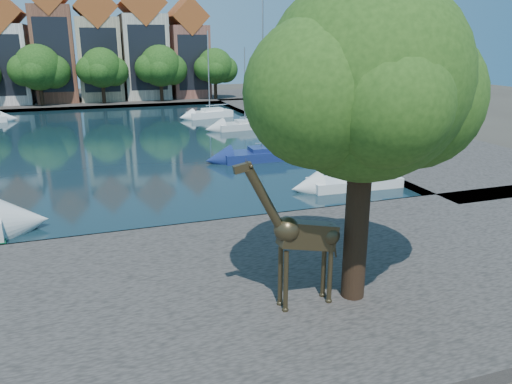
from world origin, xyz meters
The scene contains 20 objects.
ground centered at (0.00, 0.00, 0.00)m, with size 160.00×160.00×0.00m, color #38332B.
water_basin centered at (0.00, 24.00, 0.04)m, with size 38.00×50.00×0.08m, color black.
near_quay centered at (0.00, -7.00, 0.25)m, with size 50.00×14.00×0.50m, color #4C4641.
far_quay centered at (0.00, 56.00, 0.25)m, with size 60.00×16.00×0.50m, color #4C4641.
right_quay centered at (25.00, 24.00, 0.25)m, with size 14.00×52.00×0.50m, color #4C4641.
plane_tree centered at (7.62, -9.01, 7.67)m, with size 8.32×6.40×10.62m.
townhouse_west_inner centered at (-10.50, 55.99, 7.35)m, with size 6.43×9.18×15.15m.
townhouse_center centered at (-4.00, 55.99, 8.36)m, with size 5.44×9.18×16.93m.
townhouse_east_inner centered at (2.00, 55.99, 7.73)m, with size 5.94×9.18×15.79m.
townhouse_east_mid centered at (8.50, 55.99, 8.10)m, with size 6.43×9.18×16.65m.
townhouse_east_end centered at (15.00, 55.99, 7.11)m, with size 5.44×9.18×14.43m.
far_tree_mid_west centered at (-5.89, 50.49, 5.29)m, with size 7.80×6.00×8.00m.
far_tree_mid_east centered at (2.10, 50.49, 5.13)m, with size 7.02×5.40×7.52m.
far_tree_east centered at (10.11, 50.49, 5.24)m, with size 7.54×5.80×7.84m.
far_tree_far_east centered at (18.09, 50.49, 5.08)m, with size 6.76×5.20×7.36m.
giraffe_statue centered at (5.45, -8.97, 3.01)m, with size 3.58×0.67×5.12m.
sailboat_right_a centered at (15.00, 4.00, 0.55)m, with size 5.96×2.29×9.66m.
sailboat_right_b centered at (12.00, 12.97, 0.64)m, with size 6.28×2.24×11.74m.
sailboat_right_c centered at (15.00, 26.76, 0.58)m, with size 6.29×2.76×8.22m.
sailboat_right_d centered at (13.39, 35.61, 0.68)m, with size 5.70×3.06×9.92m.
Camera 1 is at (-0.77, -22.70, 9.10)m, focal length 35.00 mm.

